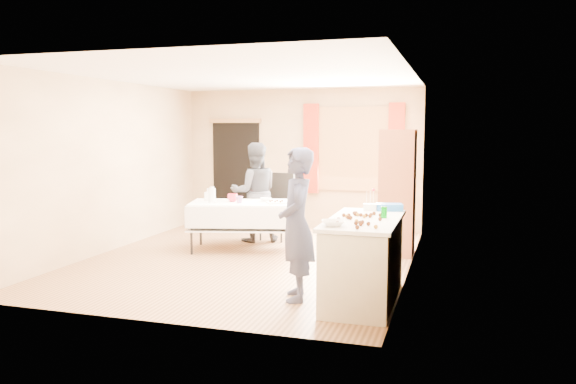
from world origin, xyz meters
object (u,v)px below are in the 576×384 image
(girl, at_px, (297,224))
(cabinet, at_px, (397,192))
(chair, at_px, (277,220))
(woman, at_px, (255,192))
(party_table, at_px, (245,222))
(counter, at_px, (364,260))

(girl, bearing_deg, cabinet, 144.18)
(chair, bearing_deg, woman, -127.32)
(cabinet, bearing_deg, girl, -107.51)
(woman, bearing_deg, cabinet, 144.75)
(party_table, bearing_deg, woman, 82.72)
(counter, bearing_deg, girl, -169.54)
(cabinet, xyz_separation_m, girl, (-0.82, -2.58, -0.10))
(cabinet, height_order, chair, cabinet)
(cabinet, bearing_deg, chair, 164.64)
(cabinet, relative_size, party_table, 1.01)
(woman, bearing_deg, girl, 89.97)
(woman, bearing_deg, party_table, 68.91)
(cabinet, bearing_deg, counter, -92.33)
(cabinet, bearing_deg, party_table, -170.12)
(chair, xyz_separation_m, woman, (-0.30, -0.28, 0.49))
(party_table, relative_size, chair, 1.64)
(cabinet, distance_m, girl, 2.71)
(counter, xyz_separation_m, woman, (-2.26, 2.74, 0.37))
(counter, xyz_separation_m, chair, (-1.96, 3.02, -0.12))
(party_table, height_order, girl, girl)
(chair, height_order, woman, woman)
(cabinet, relative_size, girl, 1.11)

